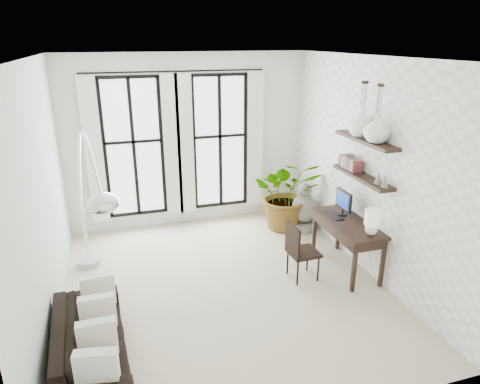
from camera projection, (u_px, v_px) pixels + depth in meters
name	position (u px, v px, depth m)	size (l,w,h in m)	color
floor	(224.00, 286.00, 6.26)	(5.00, 5.00, 0.00)	#BFB298
ceiling	(220.00, 58.00, 5.17)	(5.00, 5.00, 0.00)	white
wall_left	(40.00, 200.00, 5.10)	(5.00, 5.00, 0.00)	silver
wall_right	(369.00, 169.00, 6.33)	(5.00, 5.00, 0.00)	white
wall_back	(188.00, 142.00, 7.97)	(4.50, 4.50, 0.00)	white
windows	(178.00, 145.00, 7.86)	(3.26, 0.13, 2.65)	white
wall_shelves	(362.00, 161.00, 6.24)	(0.25, 1.30, 0.60)	black
sofa	(90.00, 343.00, 4.69)	(1.91, 0.75, 0.56)	black
throw_pillows	(98.00, 324.00, 4.64)	(0.40, 1.52, 0.40)	silver
plant	(287.00, 194.00, 7.98)	(1.23, 1.07, 1.37)	#2D7228
desk	(349.00, 226.00, 6.45)	(0.57, 1.36, 1.19)	black
desk_chair	(299.00, 248.00, 6.29)	(0.44, 0.44, 0.89)	black
arc_lamp	(86.00, 171.00, 5.23)	(0.74, 2.63, 2.42)	silver
buddha	(304.00, 210.00, 8.00)	(0.50, 0.50, 0.91)	gray
vase_a	(377.00, 129.00, 5.79)	(0.37, 0.37, 0.38)	white
vase_b	(361.00, 123.00, 6.15)	(0.37, 0.37, 0.38)	white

